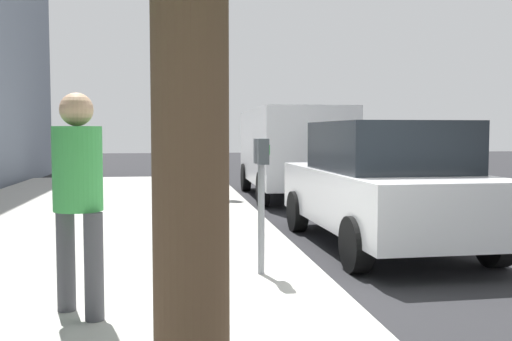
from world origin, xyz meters
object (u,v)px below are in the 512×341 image
(pedestrian_at_meter, at_px, (180,175))
(pedestrian_bystander, at_px, (78,185))
(traffic_signal, at_px, (208,91))
(parked_sedan_near, at_px, (383,184))
(parking_meter, at_px, (261,177))
(parked_van_far, at_px, (291,147))

(pedestrian_at_meter, distance_m, pedestrian_bystander, 1.18)
(traffic_signal, bearing_deg, parked_sedan_near, -160.13)
(parking_meter, xyz_separation_m, traffic_signal, (7.67, 0.06, 1.41))
(pedestrian_bystander, xyz_separation_m, traffic_signal, (8.82, -1.59, 1.37))
(parking_meter, height_order, traffic_signal, traffic_signal)
(traffic_signal, bearing_deg, pedestrian_bystander, 169.76)
(pedestrian_bystander, distance_m, parked_van_far, 10.10)
(parked_van_far, bearing_deg, pedestrian_bystander, 158.63)
(parked_sedan_near, height_order, traffic_signal, traffic_signal)
(parking_meter, distance_m, traffic_signal, 7.80)
(parking_meter, xyz_separation_m, parked_sedan_near, (1.89, -2.03, -0.27))
(pedestrian_bystander, bearing_deg, parked_van_far, 26.47)
(pedestrian_bystander, relative_size, parked_sedan_near, 0.40)
(parked_van_far, xyz_separation_m, traffic_signal, (-0.59, 2.09, 1.32))
(pedestrian_at_meter, bearing_deg, traffic_signal, 63.68)
(parking_meter, height_order, parked_sedan_near, parked_sedan_near)
(parking_meter, xyz_separation_m, pedestrian_bystander, (-1.15, 1.66, 0.04))
(pedestrian_bystander, relative_size, traffic_signal, 0.50)
(pedestrian_at_meter, xyz_separation_m, pedestrian_bystander, (-0.85, 0.82, -0.00))
(parking_meter, height_order, pedestrian_bystander, pedestrian_bystander)
(parked_van_far, height_order, traffic_signal, traffic_signal)
(parked_van_far, bearing_deg, parked_sedan_near, -179.99)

